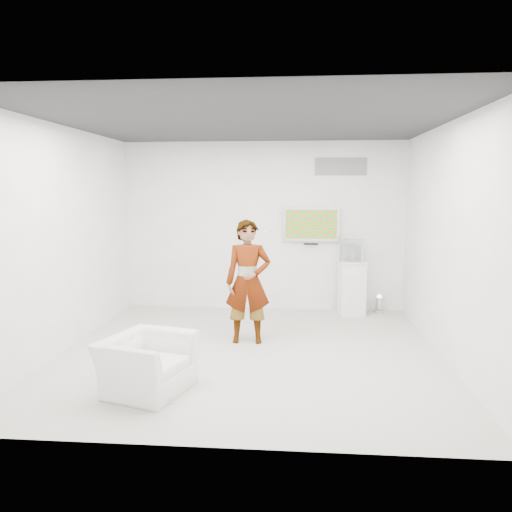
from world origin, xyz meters
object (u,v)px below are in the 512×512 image
object	(u,v)px
armchair	(147,364)
person	(248,282)
floor_uplight	(379,304)
tv	(311,224)
pedestal	(352,288)

from	to	relation	value
armchair	person	bearing A→B (deg)	-9.38
floor_uplight	tv	bearing A→B (deg)	173.89
tv	person	world-z (taller)	tv
tv	pedestal	xyz separation A→B (m)	(0.71, -0.25, -1.08)
person	floor_uplight	xyz separation A→B (m)	(2.13, 1.86, -0.72)
tv	pedestal	size ratio (longest dim) A/B	1.06
tv	person	bearing A→B (deg)	-114.95
person	floor_uplight	distance (m)	2.91
tv	armchair	bearing A→B (deg)	-115.72
armchair	tv	bearing A→B (deg)	-8.57
tv	floor_uplight	bearing A→B (deg)	-6.11
person	pedestal	distance (m)	2.41
tv	pedestal	world-z (taller)	tv
pedestal	floor_uplight	bearing A→B (deg)	14.17
pedestal	floor_uplight	size ratio (longest dim) A/B	3.03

